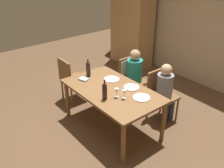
{
  "coord_description": "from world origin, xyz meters",
  "views": [
    {
      "loc": [
        2.87,
        -2.31,
        2.8
      ],
      "look_at": [
        0.0,
        0.0,
        0.85
      ],
      "focal_mm": 40.91,
      "sensor_mm": 36.0,
      "label": 1
    }
  ],
  "objects_px": {
    "wine_glass_centre": "(117,91)",
    "dinner_plate_guest_right": "(141,97)",
    "person_woman_host": "(135,73)",
    "wine_glass_near_left": "(124,92)",
    "chair_far_right": "(160,91)",
    "handbag": "(89,89)",
    "dinner_plate_host": "(131,87)",
    "dinner_plate_guest_left": "(112,79)",
    "dining_table": "(112,94)",
    "chair_far_left": "(130,73)",
    "wine_bottle_dark_red": "(88,69)",
    "person_man_bearded": "(166,89)",
    "wine_bottle_tall_green": "(105,91)",
    "armoire_cabinet": "(132,23)",
    "chair_left_end": "(70,77)"
  },
  "relations": [
    {
      "from": "chair_far_right",
      "to": "person_woman_host",
      "type": "bearing_deg",
      "value": -90.0
    },
    {
      "from": "person_woman_host",
      "to": "handbag",
      "type": "xyz_separation_m",
      "value": [
        -0.88,
        -0.53,
        -0.54
      ]
    },
    {
      "from": "dinner_plate_host",
      "to": "chair_left_end",
      "type": "bearing_deg",
      "value": -164.8
    },
    {
      "from": "chair_left_end",
      "to": "dinner_plate_guest_right",
      "type": "bearing_deg",
      "value": 8.89
    },
    {
      "from": "handbag",
      "to": "dining_table",
      "type": "bearing_deg",
      "value": -15.79
    },
    {
      "from": "dinner_plate_guest_left",
      "to": "armoire_cabinet",
      "type": "bearing_deg",
      "value": 129.52
    },
    {
      "from": "wine_bottle_dark_red",
      "to": "handbag",
      "type": "distance_m",
      "value": 1.05
    },
    {
      "from": "person_man_bearded",
      "to": "wine_bottle_tall_green",
      "type": "height_order",
      "value": "person_man_bearded"
    },
    {
      "from": "wine_glass_centre",
      "to": "handbag",
      "type": "relative_size",
      "value": 0.53
    },
    {
      "from": "chair_far_left",
      "to": "wine_glass_near_left",
      "type": "bearing_deg",
      "value": 43.09
    },
    {
      "from": "chair_far_right",
      "to": "dinner_plate_guest_left",
      "type": "xyz_separation_m",
      "value": [
        -0.58,
        -0.66,
        0.23
      ]
    },
    {
      "from": "dining_table",
      "to": "wine_bottle_dark_red",
      "type": "distance_m",
      "value": 0.7
    },
    {
      "from": "chair_far_left",
      "to": "dinner_plate_host",
      "type": "height_order",
      "value": "chair_far_left"
    },
    {
      "from": "armoire_cabinet",
      "to": "dinner_plate_guest_right",
      "type": "relative_size",
      "value": 8.02
    },
    {
      "from": "chair_left_end",
      "to": "person_man_bearded",
      "type": "xyz_separation_m",
      "value": [
        1.65,
        0.96,
        0.1
      ]
    },
    {
      "from": "dinner_plate_host",
      "to": "chair_far_right",
      "type": "bearing_deg",
      "value": 76.46
    },
    {
      "from": "wine_bottle_dark_red",
      "to": "wine_glass_centre",
      "type": "relative_size",
      "value": 2.2
    },
    {
      "from": "dinner_plate_host",
      "to": "handbag",
      "type": "height_order",
      "value": "dinner_plate_host"
    },
    {
      "from": "wine_glass_centre",
      "to": "chair_far_left",
      "type": "bearing_deg",
      "value": 127.38
    },
    {
      "from": "wine_glass_centre",
      "to": "dinner_plate_guest_right",
      "type": "bearing_deg",
      "value": 46.27
    },
    {
      "from": "person_man_bearded",
      "to": "wine_glass_near_left",
      "type": "xyz_separation_m",
      "value": [
        -0.07,
        -0.91,
        0.22
      ]
    },
    {
      "from": "dinner_plate_guest_left",
      "to": "person_woman_host",
      "type": "bearing_deg",
      "value": 96.45
    },
    {
      "from": "dining_table",
      "to": "dinner_plate_guest_left",
      "type": "height_order",
      "value": "dinner_plate_guest_left"
    },
    {
      "from": "wine_bottle_dark_red",
      "to": "armoire_cabinet",
      "type": "bearing_deg",
      "value": 119.78
    },
    {
      "from": "person_woman_host",
      "to": "wine_glass_near_left",
      "type": "height_order",
      "value": "person_woman_host"
    },
    {
      "from": "wine_bottle_tall_green",
      "to": "chair_far_left",
      "type": "bearing_deg",
      "value": 120.4
    },
    {
      "from": "wine_glass_near_left",
      "to": "dinner_plate_guest_right",
      "type": "xyz_separation_m",
      "value": [
        0.16,
        0.22,
        -0.1
      ]
    },
    {
      "from": "wine_bottle_dark_red",
      "to": "wine_glass_near_left",
      "type": "height_order",
      "value": "wine_bottle_dark_red"
    },
    {
      "from": "dinner_plate_host",
      "to": "chair_far_left",
      "type": "bearing_deg",
      "value": 138.73
    },
    {
      "from": "chair_far_right",
      "to": "dinner_plate_guest_right",
      "type": "distance_m",
      "value": 0.76
    },
    {
      "from": "person_woman_host",
      "to": "chair_left_end",
      "type": "bearing_deg",
      "value": -42.29
    },
    {
      "from": "chair_left_end",
      "to": "wine_glass_centre",
      "type": "relative_size",
      "value": 6.17
    },
    {
      "from": "armoire_cabinet",
      "to": "chair_far_left",
      "type": "distance_m",
      "value": 2.06
    },
    {
      "from": "chair_far_left",
      "to": "handbag",
      "type": "distance_m",
      "value": 1.02
    },
    {
      "from": "dinner_plate_host",
      "to": "dinner_plate_guest_right",
      "type": "height_order",
      "value": "same"
    },
    {
      "from": "person_woman_host",
      "to": "wine_glass_near_left",
      "type": "xyz_separation_m",
      "value": [
        0.7,
        -0.91,
        0.21
      ]
    },
    {
      "from": "person_man_bearded",
      "to": "wine_glass_near_left",
      "type": "height_order",
      "value": "person_man_bearded"
    },
    {
      "from": "person_man_bearded",
      "to": "wine_glass_near_left",
      "type": "distance_m",
      "value": 0.94
    },
    {
      "from": "chair_far_right",
      "to": "wine_bottle_dark_red",
      "type": "distance_m",
      "value": 1.36
    },
    {
      "from": "person_woman_host",
      "to": "wine_glass_near_left",
      "type": "bearing_deg",
      "value": 37.65
    },
    {
      "from": "handbag",
      "to": "dinner_plate_guest_left",
      "type": "bearing_deg",
      "value": -7.7
    },
    {
      "from": "chair_left_end",
      "to": "wine_bottle_tall_green",
      "type": "distance_m",
      "value": 1.47
    },
    {
      "from": "chair_far_right",
      "to": "wine_glass_centre",
      "type": "distance_m",
      "value": 1.03
    },
    {
      "from": "chair_far_right",
      "to": "dining_table",
      "type": "bearing_deg",
      "value": -18.8
    },
    {
      "from": "person_man_bearded",
      "to": "chair_far_left",
      "type": "bearing_deg",
      "value": -90.0
    },
    {
      "from": "wine_bottle_dark_red",
      "to": "wine_glass_near_left",
      "type": "xyz_separation_m",
      "value": [
        1.0,
        -0.01,
        -0.04
      ]
    },
    {
      "from": "dining_table",
      "to": "dinner_plate_host",
      "type": "bearing_deg",
      "value": 61.63
    },
    {
      "from": "wine_glass_centre",
      "to": "dinner_plate_host",
      "type": "relative_size",
      "value": 0.57
    },
    {
      "from": "dining_table",
      "to": "wine_glass_near_left",
      "type": "height_order",
      "value": "wine_glass_near_left"
    },
    {
      "from": "armoire_cabinet",
      "to": "chair_far_right",
      "type": "bearing_deg",
      "value": -31.27
    }
  ]
}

